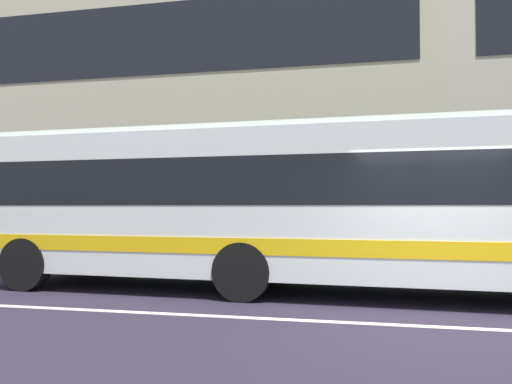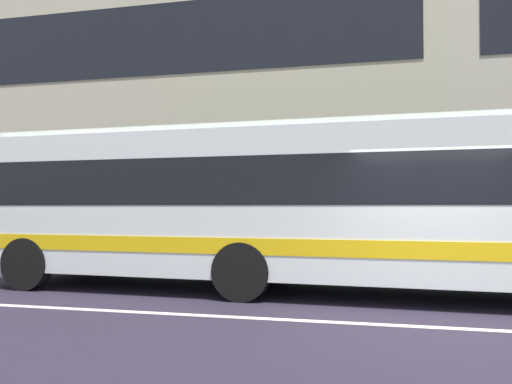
# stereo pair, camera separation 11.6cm
# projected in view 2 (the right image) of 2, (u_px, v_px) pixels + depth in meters

# --- Properties ---
(ground_plane) EXTENTS (160.00, 160.00, 0.00)m
(ground_plane) POSITION_uv_depth(u_px,v_px,m) (443.00, 328.00, 6.78)
(ground_plane) COLOR #282232
(lane_centre_line) EXTENTS (60.00, 0.16, 0.01)m
(lane_centre_line) POSITION_uv_depth(u_px,v_px,m) (443.00, 328.00, 6.78)
(lane_centre_line) COLOR silver
(lane_centre_line) RESTS_ON ground_plane
(hedge_row_far) EXTENTS (17.99, 1.10, 0.94)m
(hedge_row_far) POSITION_uv_depth(u_px,v_px,m) (353.00, 251.00, 13.02)
(hedge_row_far) COLOR #234B22
(hedge_row_far) RESTS_ON ground_plane
(apartment_block_left) EXTENTS (21.87, 10.49, 13.87)m
(apartment_block_left) POSITION_uv_depth(u_px,v_px,m) (197.00, 97.00, 24.97)
(apartment_block_left) COLOR #BCB599
(apartment_block_left) RESTS_ON ground_plane
(transit_bus) EXTENTS (12.27, 3.11, 3.07)m
(transit_bus) POSITION_uv_depth(u_px,v_px,m) (299.00, 201.00, 9.65)
(transit_bus) COLOR silver
(transit_bus) RESTS_ON ground_plane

